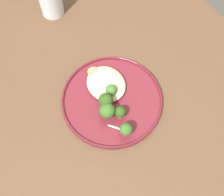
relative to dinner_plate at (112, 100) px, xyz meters
The scene contains 16 objects.
ground 0.75m from the dinner_plate, 14.23° to the left, with size 6.00×6.00×0.00m, color #47423D.
wooden_dining_table 0.10m from the dinner_plate, 14.23° to the left, with size 1.40×1.00×0.74m.
dinner_plate is the anchor object (origin of this frame).
noodle_bed 0.05m from the dinner_plate, 14.77° to the right, with size 0.12×0.11×0.02m.
seared_scallop_tilted_round 0.10m from the dinner_plate, ahead, with size 0.03×0.03×0.02m.
seared_scallop_center_golden 0.05m from the dinner_plate, 12.83° to the right, with size 0.03×0.03×0.01m.
seared_scallop_tiny_bay 0.07m from the dinner_plate, 38.23° to the right, with size 0.03×0.03×0.02m.
seared_scallop_on_noodles 0.02m from the dinner_plate, 17.33° to the right, with size 0.03×0.03×0.02m.
broccoli_floret_beside_noodles 0.07m from the dinner_plate, 130.30° to the left, with size 0.04×0.04×0.06m.
broccoli_floret_center_pile 0.03m from the dinner_plate, 26.87° to the right, with size 0.03×0.03×0.05m.
broccoli_floret_front_edge 0.05m from the dinner_plate, 106.78° to the left, with size 0.04×0.04×0.06m.
broccoli_floret_near_rim 0.06m from the dinner_plate, 168.24° to the left, with size 0.03×0.03×0.05m.
broccoli_floret_small_sprig 0.11m from the dinner_plate, 164.11° to the left, with size 0.03×0.03×0.05m.
onion_sliver_pale_crescent 0.02m from the dinner_plate, 115.47° to the left, with size 0.05×0.01×0.00m, color silver.
onion_sliver_short_strip 0.09m from the dinner_plate, 150.85° to the left, with size 0.04×0.01×0.00m, color silver.
water_glass 0.39m from the dinner_plate, ahead, with size 0.08×0.08×0.12m.
Camera 1 is at (-0.34, 0.19, 1.49)m, focal length 46.03 mm.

